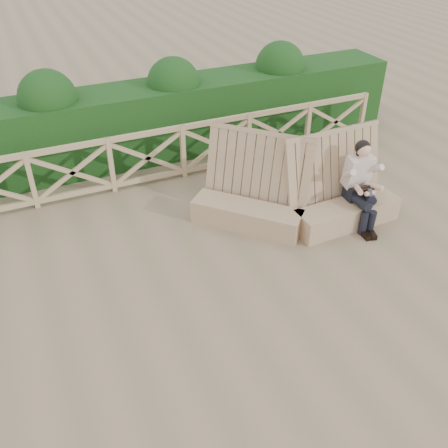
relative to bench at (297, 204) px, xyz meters
name	(u,v)px	position (x,y,z in m)	size (l,w,h in m)	color
ground	(222,293)	(-1.91, -1.13, -0.39)	(60.00, 60.00, 0.00)	brown
bench	(297,204)	(0.00, 0.00, 0.00)	(3.35, 1.95, 1.55)	#947655
woman	(361,182)	(0.99, -0.36, 0.38)	(0.46, 0.96, 1.48)	black
guardrail	(148,158)	(-1.91, 2.37, 0.17)	(10.10, 0.09, 1.10)	#987D58
hedge	(130,125)	(-1.91, 3.57, 0.36)	(12.00, 1.20, 1.50)	black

